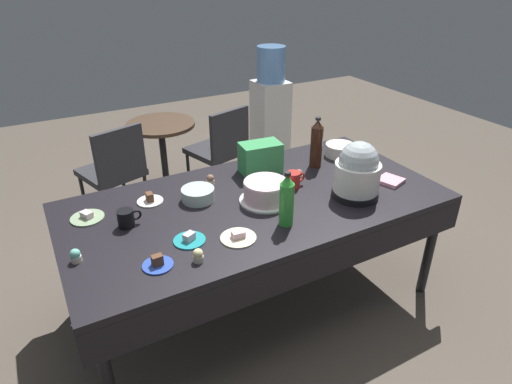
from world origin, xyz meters
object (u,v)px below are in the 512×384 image
Objects in this scene: soda_bottle_cola at (317,144)px; maroon_chair_left at (115,167)px; dessert_plate_white at (150,200)px; maroon_chair_right at (221,146)px; round_cafe_table at (163,147)px; coffee_mug_red at (293,180)px; soda_carton at (260,158)px; glass_salad_bowl at (198,194)px; cupcake_lemon at (299,175)px; dessert_plate_cream at (238,237)px; dessert_plate_sage at (87,217)px; soda_bottle_lime_soda at (287,201)px; water_cooler at (270,111)px; frosted_layer_cake at (265,192)px; dessert_plate_teal at (189,239)px; slow_cooker at (357,172)px; cupcake_vanilla at (210,180)px; potluck_table at (256,209)px; dessert_plate_cobalt at (158,263)px; cupcake_berry at (76,256)px; ceramic_snack_bowl at (340,150)px; coffee_mug_black at (126,218)px.

soda_bottle_cola is 1.69m from maroon_chair_left.
dessert_plate_white is at bearing 177.18° from soda_bottle_cola.
round_cafe_table is at bearing 154.77° from maroon_chair_right.
maroon_chair_right is 0.52m from round_cafe_table.
coffee_mug_red is 0.30m from soda_carton.
soda_bottle_cola is 2.59× the size of coffee_mug_red.
glass_salad_bowl reaches higher than cupcake_lemon.
dessert_plate_cream is 0.64m from dessert_plate_white.
dessert_plate_sage is 1.08m from soda_bottle_lime_soda.
water_cooler reaches higher than maroon_chair_left.
dessert_plate_teal is (-0.53, -0.17, -0.05)m from frosted_layer_cake.
round_cafe_table is (-0.33, 1.61, -0.30)m from coffee_mug_red.
frosted_layer_cake is at bearing -68.82° from maroon_chair_left.
dessert_plate_sage is at bearing 138.08° from dessert_plate_cream.
slow_cooker is 2.02m from round_cafe_table.
cupcake_vanilla is 0.22× the size of soda_bottle_lime_soda.
slow_cooker is 0.46m from soda_bottle_cola.
potluck_table is 0.14m from frosted_layer_cake.
coffee_mug_red is (0.57, -0.13, 0.01)m from glass_salad_bowl.
dessert_plate_cobalt is at bearing -95.43° from maroon_chair_left.
water_cooler is (1.43, 2.11, -0.17)m from dessert_plate_cream.
cupcake_vanilla is 0.64m from soda_bottle_lime_soda.
frosted_layer_cake is at bearing -109.07° from soda_carton.
dessert_plate_cream is 0.25× the size of round_cafe_table.
slow_cooker reaches higher than frosted_layer_cake.
maroon_chair_right is (0.38, 1.46, -0.32)m from frosted_layer_cake.
soda_carton is at bearing 56.84° from potluck_table.
cupcake_vanilla is 0.05× the size of water_cooler.
cupcake_lemon and cupcake_berry have the same top height.
cupcake_lemon is at bearing 8.80° from cupcake_berry.
maroon_chair_right is at bearing 49.81° from dessert_plate_white.
dessert_plate_teal is 0.19× the size of maroon_chair_right.
coffee_mug_red is (0.55, 0.34, 0.04)m from dessert_plate_cream.
glass_salad_bowl is 0.77m from cupcake_berry.
potluck_table is at bearing -16.01° from dessert_plate_sage.
maroon_chair_right is at bearing 57.46° from dessert_plate_cobalt.
water_cooler is (0.63, 2.04, -0.32)m from slow_cooker.
maroon_chair_right is (0.42, 1.42, -0.20)m from potluck_table.
dessert_plate_teal is 1.16m from soda_bottle_cola.
cupcake_vanilla is at bearing 4.51° from dessert_plate_white.
dessert_plate_sage is 0.85m from dessert_plate_cream.
dessert_plate_cobalt is 0.62m from dessert_plate_white.
frosted_layer_cake is at bearing -154.28° from soda_bottle_cola.
soda_bottle_cola reaches higher than ceramic_snack_bowl.
coffee_mug_black is at bearing -130.62° from maroon_chair_right.
glass_salad_bowl is at bearing -174.15° from ceramic_snack_bowl.
cupcake_berry reaches higher than dessert_plate_teal.
coffee_mug_black is at bearing 165.63° from slow_cooker.
maroon_chair_left is at bearing -167.35° from water_cooler.
cupcake_vanilla is 0.20× the size of soda_bottle_cola.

